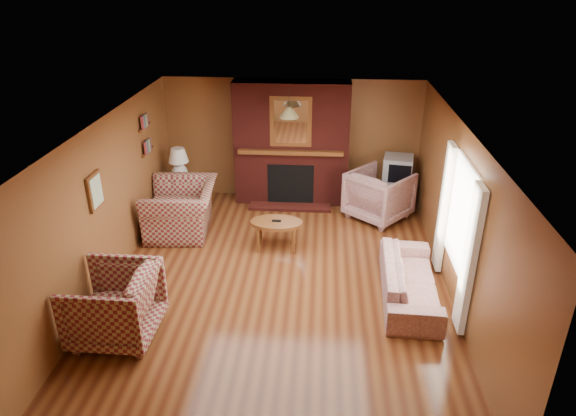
# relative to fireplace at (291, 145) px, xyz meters

# --- Properties ---
(floor) EXTENTS (6.50, 6.50, 0.00)m
(floor) POSITION_rel_fireplace_xyz_m (0.00, -2.98, -1.18)
(floor) COLOR #4C2210
(floor) RESTS_ON ground
(ceiling) EXTENTS (6.50, 6.50, 0.00)m
(ceiling) POSITION_rel_fireplace_xyz_m (0.00, -2.98, 1.22)
(ceiling) COLOR silver
(ceiling) RESTS_ON wall_back
(wall_back) EXTENTS (6.50, 0.00, 6.50)m
(wall_back) POSITION_rel_fireplace_xyz_m (0.00, 0.27, 0.02)
(wall_back) COLOR brown
(wall_back) RESTS_ON floor
(wall_front) EXTENTS (6.50, 0.00, 6.50)m
(wall_front) POSITION_rel_fireplace_xyz_m (0.00, -6.23, 0.02)
(wall_front) COLOR brown
(wall_front) RESTS_ON floor
(wall_left) EXTENTS (0.00, 6.50, 6.50)m
(wall_left) POSITION_rel_fireplace_xyz_m (-2.50, -2.98, 0.02)
(wall_left) COLOR brown
(wall_left) RESTS_ON floor
(wall_right) EXTENTS (0.00, 6.50, 6.50)m
(wall_right) POSITION_rel_fireplace_xyz_m (2.50, -2.98, 0.02)
(wall_right) COLOR brown
(wall_right) RESTS_ON floor
(fireplace) EXTENTS (2.20, 0.82, 2.40)m
(fireplace) POSITION_rel_fireplace_xyz_m (0.00, 0.00, 0.00)
(fireplace) COLOR #4F1511
(fireplace) RESTS_ON floor
(window_right) EXTENTS (0.10, 1.85, 2.00)m
(window_right) POSITION_rel_fireplace_xyz_m (2.45, -3.18, -0.06)
(window_right) COLOR beige
(window_right) RESTS_ON wall_right
(bookshelf) EXTENTS (0.09, 0.55, 0.71)m
(bookshelf) POSITION_rel_fireplace_xyz_m (-2.44, -1.08, 0.48)
(bookshelf) COLOR brown
(bookshelf) RESTS_ON wall_left
(botanical_print) EXTENTS (0.05, 0.40, 0.50)m
(botanical_print) POSITION_rel_fireplace_xyz_m (-2.47, -3.28, 0.37)
(botanical_print) COLOR brown
(botanical_print) RESTS_ON wall_left
(pendant_light) EXTENTS (0.36, 0.36, 0.48)m
(pendant_light) POSITION_rel_fireplace_xyz_m (0.00, -0.68, 0.82)
(pendant_light) COLOR black
(pendant_light) RESTS_ON ceiling
(plaid_loveseat) EXTENTS (1.29, 1.44, 0.87)m
(plaid_loveseat) POSITION_rel_fireplace_xyz_m (-1.85, -1.46, -0.74)
(plaid_loveseat) COLOR maroon
(plaid_loveseat) RESTS_ON floor
(plaid_armchair) EXTENTS (1.06, 1.03, 0.95)m
(plaid_armchair) POSITION_rel_fireplace_xyz_m (-1.95, -4.35, -0.71)
(plaid_armchair) COLOR maroon
(plaid_armchair) RESTS_ON floor
(floral_sofa) EXTENTS (0.84, 1.95, 0.56)m
(floral_sofa) POSITION_rel_fireplace_xyz_m (1.90, -3.23, -0.90)
(floral_sofa) COLOR #C4AE98
(floral_sofa) RESTS_ON floor
(floral_armchair) EXTENTS (1.41, 1.42, 0.93)m
(floral_armchair) POSITION_rel_fireplace_xyz_m (1.68, -0.67, -0.72)
(floral_armchair) COLOR #C4AE98
(floral_armchair) RESTS_ON floor
(coffee_table) EXTENTS (0.87, 0.54, 0.52)m
(coffee_table) POSITION_rel_fireplace_xyz_m (-0.12, -1.96, -0.75)
(coffee_table) COLOR brown
(coffee_table) RESTS_ON floor
(side_table) EXTENTS (0.47, 0.47, 0.61)m
(side_table) POSITION_rel_fireplace_xyz_m (-2.10, -0.53, -0.88)
(side_table) COLOR brown
(side_table) RESTS_ON floor
(table_lamp) EXTENTS (0.38, 0.38, 0.63)m
(table_lamp) POSITION_rel_fireplace_xyz_m (-2.10, -0.53, -0.22)
(table_lamp) COLOR white
(table_lamp) RESTS_ON side_table
(tv_stand) EXTENTS (0.52, 0.47, 0.56)m
(tv_stand) POSITION_rel_fireplace_xyz_m (2.05, -0.18, -0.90)
(tv_stand) COLOR black
(tv_stand) RESTS_ON floor
(crt_tv) EXTENTS (0.62, 0.61, 0.50)m
(crt_tv) POSITION_rel_fireplace_xyz_m (2.05, -0.19, -0.38)
(crt_tv) COLOR #9C9FA4
(crt_tv) RESTS_ON tv_stand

